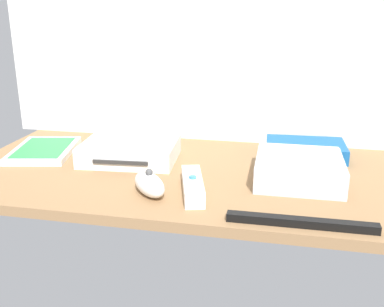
% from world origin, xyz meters
% --- Properties ---
extents(ground_plane, '(1.00, 0.48, 0.02)m').
position_xyz_m(ground_plane, '(0.00, 0.00, -0.01)').
color(ground_plane, '#936D47').
rests_on(ground_plane, ground).
extents(back_wall, '(1.10, 0.01, 0.64)m').
position_xyz_m(back_wall, '(0.00, 0.25, 0.32)').
color(back_wall, silver).
rests_on(back_wall, ground).
extents(game_console, '(0.22, 0.18, 0.04)m').
position_xyz_m(game_console, '(-0.15, 0.04, 0.02)').
color(game_console, white).
rests_on(game_console, ground_plane).
extents(mini_computer, '(0.17, 0.17, 0.05)m').
position_xyz_m(mini_computer, '(0.22, -0.01, 0.03)').
color(mini_computer, silver).
rests_on(mini_computer, ground_plane).
extents(game_case, '(0.17, 0.21, 0.02)m').
position_xyz_m(game_case, '(-0.37, 0.05, 0.01)').
color(game_case, white).
rests_on(game_case, ground_plane).
extents(network_router, '(0.19, 0.13, 0.03)m').
position_xyz_m(network_router, '(0.24, 0.15, 0.02)').
color(network_router, '#145193').
rests_on(network_router, ground_plane).
extents(remote_wand, '(0.07, 0.15, 0.03)m').
position_xyz_m(remote_wand, '(0.03, -0.11, 0.02)').
color(remote_wand, white).
rests_on(remote_wand, ground_plane).
extents(remote_nunchuk, '(0.10, 0.11, 0.05)m').
position_xyz_m(remote_nunchuk, '(-0.05, -0.14, 0.02)').
color(remote_nunchuk, white).
rests_on(remote_nunchuk, ground_plane).
extents(sensor_bar, '(0.24, 0.02, 0.01)m').
position_xyz_m(sensor_bar, '(0.22, -0.21, 0.01)').
color(sensor_bar, black).
rests_on(sensor_bar, ground_plane).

